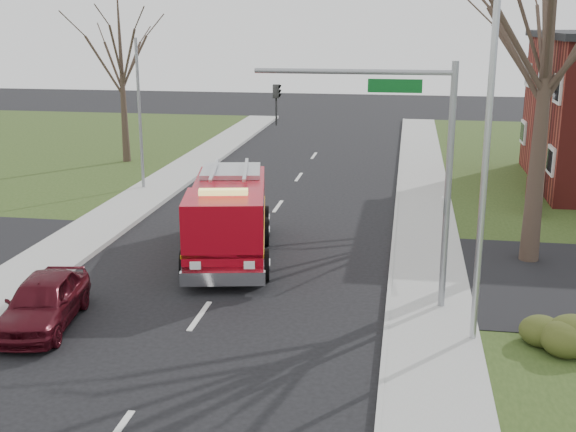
# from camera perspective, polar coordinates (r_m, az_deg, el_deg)

# --- Properties ---
(ground) EXTENTS (120.00, 120.00, 0.00)m
(ground) POSITION_cam_1_polar(r_m,az_deg,el_deg) (19.98, -6.99, -7.86)
(ground) COLOR black
(ground) RESTS_ON ground
(sidewalk_right) EXTENTS (2.40, 80.00, 0.15)m
(sidewalk_right) POSITION_cam_1_polar(r_m,az_deg,el_deg) (19.24, 11.24, -8.77)
(sidewalk_right) COLOR #979892
(sidewalk_right) RESTS_ON ground
(health_center_sign) EXTENTS (0.12, 2.00, 1.40)m
(health_center_sign) POSITION_cam_1_polar(r_m,az_deg,el_deg) (31.30, 18.65, 1.70)
(health_center_sign) COLOR #481012
(health_center_sign) RESTS_ON ground
(hedge_corner) EXTENTS (2.80, 2.00, 0.90)m
(hedge_corner) POSITION_cam_1_polar(r_m,az_deg,el_deg) (18.46, 20.22, -8.81)
(hedge_corner) COLOR #323D16
(hedge_corner) RESTS_ON lawn_right
(bare_tree_near) EXTENTS (6.00, 6.00, 12.00)m
(bare_tree_near) POSITION_cam_1_polar(r_m,az_deg,el_deg) (23.94, 19.96, 13.46)
(bare_tree_near) COLOR #372920
(bare_tree_near) RESTS_ON ground
(bare_tree_far) EXTENTS (5.25, 5.25, 10.50)m
(bare_tree_far) POSITION_cam_1_polar(r_m,az_deg,el_deg) (33.09, 19.70, 12.16)
(bare_tree_far) COLOR #372920
(bare_tree_far) RESTS_ON ground
(bare_tree_left) EXTENTS (4.50, 4.50, 9.00)m
(bare_tree_left) POSITION_cam_1_polar(r_m,az_deg,el_deg) (40.66, -13.05, 11.78)
(bare_tree_left) COLOR #372920
(bare_tree_left) RESTS_ON ground
(traffic_signal_mast) EXTENTS (5.29, 0.18, 6.80)m
(traffic_signal_mast) POSITION_cam_1_polar(r_m,az_deg,el_deg) (19.33, 8.90, 5.85)
(traffic_signal_mast) COLOR gray
(traffic_signal_mast) RESTS_ON ground
(streetlight_pole) EXTENTS (1.48, 0.16, 8.40)m
(streetlight_pole) POSITION_cam_1_polar(r_m,az_deg,el_deg) (17.48, 15.13, 3.98)
(streetlight_pole) COLOR #B7BABF
(streetlight_pole) RESTS_ON ground
(utility_pole_far) EXTENTS (0.14, 0.14, 7.00)m
(utility_pole_far) POSITION_cam_1_polar(r_m,az_deg,el_deg) (34.12, -11.64, 7.75)
(utility_pole_far) COLOR gray
(utility_pole_far) RESTS_ON ground
(fire_engine) EXTENTS (3.86, 7.51, 2.89)m
(fire_engine) POSITION_cam_1_polar(r_m,az_deg,el_deg) (24.28, -4.73, -0.29)
(fire_engine) COLOR #A20714
(fire_engine) RESTS_ON ground
(parked_car_maroon) EXTENTS (2.20, 4.22, 1.37)m
(parked_car_maroon) POSITION_cam_1_polar(r_m,az_deg,el_deg) (20.06, -18.76, -6.40)
(parked_car_maroon) COLOR #420A12
(parked_car_maroon) RESTS_ON ground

